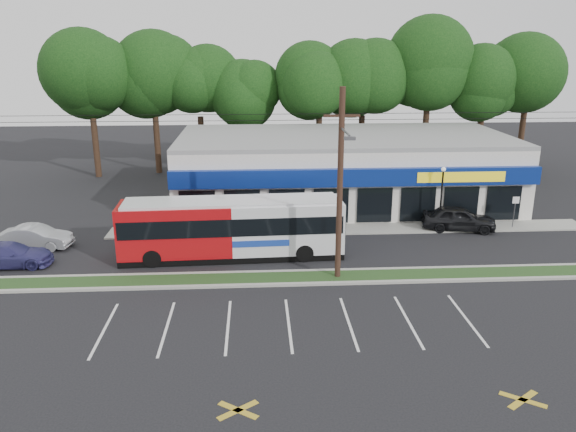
{
  "coord_description": "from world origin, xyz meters",
  "views": [
    {
      "loc": [
        -1.25,
        -26.41,
        12.03
      ],
      "look_at": [
        0.59,
        5.0,
        2.27
      ],
      "focal_mm": 35.0,
      "sensor_mm": 36.0,
      "label": 1
    }
  ],
  "objects_px": {
    "pedestrian_a": "(312,223)",
    "pedestrian_b": "(311,224)",
    "car_blue": "(9,255)",
    "sign_post": "(515,206)",
    "utility_pole": "(337,180)",
    "car_dark": "(459,218)",
    "car_silver": "(36,237)",
    "metrobus": "(232,227)",
    "lamp_post": "(442,190)"
  },
  "relations": [
    {
      "from": "sign_post",
      "to": "metrobus",
      "type": "relative_size",
      "value": 0.17
    },
    {
      "from": "pedestrian_b",
      "to": "utility_pole",
      "type": "bearing_deg",
      "value": 123.15
    },
    {
      "from": "car_silver",
      "to": "pedestrian_b",
      "type": "distance_m",
      "value": 17.04
    },
    {
      "from": "metrobus",
      "to": "pedestrian_b",
      "type": "height_order",
      "value": "metrobus"
    },
    {
      "from": "sign_post",
      "to": "car_silver",
      "type": "relative_size",
      "value": 0.52
    },
    {
      "from": "metrobus",
      "to": "sign_post",
      "type": "bearing_deg",
      "value": 10.03
    },
    {
      "from": "sign_post",
      "to": "car_blue",
      "type": "bearing_deg",
      "value": -171.16
    },
    {
      "from": "sign_post",
      "to": "car_blue",
      "type": "xyz_separation_m",
      "value": [
        -31.13,
        -4.84,
        -0.87
      ]
    },
    {
      "from": "pedestrian_b",
      "to": "sign_post",
      "type": "bearing_deg",
      "value": -149.3
    },
    {
      "from": "car_blue",
      "to": "pedestrian_b",
      "type": "relative_size",
      "value": 3.11
    },
    {
      "from": "lamp_post",
      "to": "car_blue",
      "type": "xyz_separation_m",
      "value": [
        -26.13,
        -5.07,
        -1.99
      ]
    },
    {
      "from": "sign_post",
      "to": "metrobus",
      "type": "xyz_separation_m",
      "value": [
        -18.68,
        -4.07,
        0.27
      ]
    },
    {
      "from": "utility_pole",
      "to": "pedestrian_a",
      "type": "height_order",
      "value": "utility_pole"
    },
    {
      "from": "car_silver",
      "to": "pedestrian_b",
      "type": "bearing_deg",
      "value": -78.53
    },
    {
      "from": "pedestrian_b",
      "to": "lamp_post",
      "type": "bearing_deg",
      "value": -146.7
    },
    {
      "from": "lamp_post",
      "to": "car_dark",
      "type": "height_order",
      "value": "lamp_post"
    },
    {
      "from": "car_dark",
      "to": "pedestrian_a",
      "type": "bearing_deg",
      "value": 105.95
    },
    {
      "from": "car_blue",
      "to": "pedestrian_b",
      "type": "height_order",
      "value": "pedestrian_b"
    },
    {
      "from": "utility_pole",
      "to": "pedestrian_b",
      "type": "height_order",
      "value": "utility_pole"
    },
    {
      "from": "metrobus",
      "to": "pedestrian_a",
      "type": "bearing_deg",
      "value": 30.62
    },
    {
      "from": "utility_pole",
      "to": "car_dark",
      "type": "bearing_deg",
      "value": 38.93
    },
    {
      "from": "car_blue",
      "to": "pedestrian_b",
      "type": "distance_m",
      "value": 17.94
    },
    {
      "from": "car_blue",
      "to": "car_silver",
      "type": "bearing_deg",
      "value": -10.62
    },
    {
      "from": "lamp_post",
      "to": "metrobus",
      "type": "height_order",
      "value": "lamp_post"
    },
    {
      "from": "metrobus",
      "to": "car_blue",
      "type": "bearing_deg",
      "value": -178.75
    },
    {
      "from": "lamp_post",
      "to": "pedestrian_b",
      "type": "height_order",
      "value": "lamp_post"
    },
    {
      "from": "sign_post",
      "to": "pedestrian_a",
      "type": "height_order",
      "value": "sign_post"
    },
    {
      "from": "pedestrian_a",
      "to": "pedestrian_b",
      "type": "xyz_separation_m",
      "value": [
        -0.03,
        0.38,
        -0.18
      ]
    },
    {
      "from": "metrobus",
      "to": "car_dark",
      "type": "bearing_deg",
      "value": 12.76
    },
    {
      "from": "utility_pole",
      "to": "pedestrian_a",
      "type": "bearing_deg",
      "value": 94.45
    },
    {
      "from": "lamp_post",
      "to": "car_dark",
      "type": "bearing_deg",
      "value": -13.95
    },
    {
      "from": "car_dark",
      "to": "utility_pole",
      "type": "bearing_deg",
      "value": 140.39
    },
    {
      "from": "utility_pole",
      "to": "metrobus",
      "type": "bearing_deg",
      "value": 147.03
    },
    {
      "from": "utility_pole",
      "to": "pedestrian_a",
      "type": "xyz_separation_m",
      "value": [
        -0.53,
        6.8,
        -4.48
      ]
    },
    {
      "from": "car_dark",
      "to": "pedestrian_a",
      "type": "relative_size",
      "value": 2.58
    },
    {
      "from": "sign_post",
      "to": "pedestrian_a",
      "type": "distance_m",
      "value": 13.74
    },
    {
      "from": "utility_pole",
      "to": "metrobus",
      "type": "relative_size",
      "value": 3.87
    },
    {
      "from": "car_silver",
      "to": "car_blue",
      "type": "height_order",
      "value": "car_silver"
    },
    {
      "from": "car_dark",
      "to": "car_silver",
      "type": "xyz_separation_m",
      "value": [
        -26.9,
        -1.86,
        -0.12
      ]
    },
    {
      "from": "sign_post",
      "to": "lamp_post",
      "type": "bearing_deg",
      "value": 177.42
    },
    {
      "from": "utility_pole",
      "to": "sign_post",
      "type": "height_order",
      "value": "utility_pole"
    },
    {
      "from": "pedestrian_a",
      "to": "pedestrian_b",
      "type": "height_order",
      "value": "pedestrian_a"
    },
    {
      "from": "metrobus",
      "to": "lamp_post",
      "type": "bearing_deg",
      "value": 15.17
    },
    {
      "from": "lamp_post",
      "to": "pedestrian_b",
      "type": "relative_size",
      "value": 2.82
    },
    {
      "from": "car_blue",
      "to": "utility_pole",
      "type": "bearing_deg",
      "value": -101.12
    },
    {
      "from": "lamp_post",
      "to": "sign_post",
      "type": "bearing_deg",
      "value": -2.58
    },
    {
      "from": "sign_post",
      "to": "car_silver",
      "type": "height_order",
      "value": "sign_post"
    },
    {
      "from": "utility_pole",
      "to": "car_blue",
      "type": "bearing_deg",
      "value": 171.12
    },
    {
      "from": "car_blue",
      "to": "sign_post",
      "type": "bearing_deg",
      "value": -83.39
    },
    {
      "from": "utility_pole",
      "to": "car_blue",
      "type": "height_order",
      "value": "utility_pole"
    }
  ]
}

